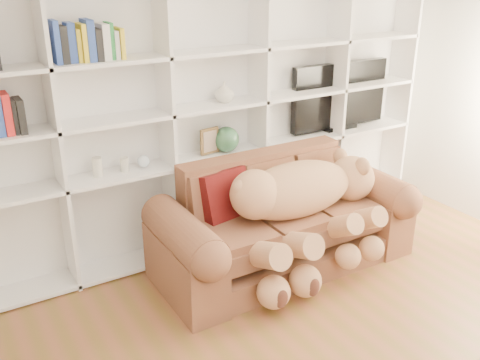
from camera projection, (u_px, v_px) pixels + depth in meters
wall_back at (203, 95)px, 4.66m from camera, size 5.00×0.02×2.70m
bookshelf at (185, 107)px, 4.45m from camera, size 4.43×0.35×2.40m
sofa at (282, 227)px, 4.53m from camera, size 2.18×0.94×0.92m
teddy_bear at (303, 203)px, 4.31m from camera, size 1.52×0.86×0.88m
throw_pillow at (225, 196)px, 4.30m from camera, size 0.45×0.31×0.44m
gift_box at (365, 237)px, 4.87m from camera, size 0.30×0.29×0.21m
tv at (339, 96)px, 5.28m from camera, size 1.12×0.18×0.66m
picture_frame at (210, 141)px, 4.61m from camera, size 0.19×0.05×0.23m
green_vase at (226, 139)px, 4.70m from camera, size 0.23×0.23×0.23m
figurine_tall at (97, 167)px, 4.16m from camera, size 0.10×0.10×0.16m
figurine_short at (124, 164)px, 4.27m from camera, size 0.07×0.07×0.12m
snow_globe at (144, 161)px, 4.35m from camera, size 0.10×0.10×0.10m
shelf_vase at (224, 92)px, 4.53m from camera, size 0.19×0.19×0.18m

